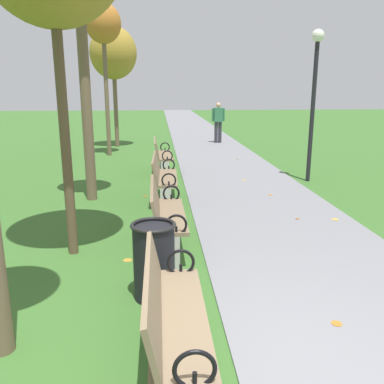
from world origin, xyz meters
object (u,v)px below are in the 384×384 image
Objects in this scene: tree_4 at (103,26)px; pedestrian_walking at (218,120)px; park_bench_4 at (162,155)px; tree_5 at (113,54)px; park_bench_1 at (172,316)px; park_bench_2 at (165,215)px; park_bench_3 at (163,177)px; trash_bin at (154,261)px; lamp_post at (315,83)px.

tree_4 is 2.95× the size of pedestrian_walking.
tree_5 is (-1.68, 5.29, 2.95)m from park_bench_4.
tree_4 reaches higher than park_bench_1.
park_bench_3 is at bearing 90.00° from park_bench_2.
park_bench_4 is (0.00, 5.20, 0.00)m from park_bench_2.
tree_4 is 5.88m from pedestrian_walking.
park_bench_2 is 1.42m from trash_bin.
tree_4 is at bearing 99.00° from park_bench_1.
trash_bin is (1.53, -11.90, -3.01)m from tree_5.
park_bench_1 is 5.08m from park_bench_3.
trash_bin is (-0.15, -1.41, -0.06)m from park_bench_2.
park_bench_1 is 13.54m from tree_5.
park_bench_3 reaches higher than trash_bin.
tree_5 is 4.80m from pedestrian_walking.
pedestrian_walking is (4.03, 0.68, -2.50)m from tree_5.
tree_5 reaches higher than park_bench_1.
tree_5 reaches higher than park_bench_4.
park_bench_2 is 2.47m from park_bench_3.
tree_5 is at bearing 88.46° from tree_4.
tree_4 is (-1.73, 3.14, 3.58)m from park_bench_4.
park_bench_4 is 0.46× the size of lamp_post.
park_bench_2 is 0.34× the size of tree_4.
pedestrian_walking is (2.36, 8.71, 0.44)m from park_bench_3.
park_bench_2 is at bearing -80.92° from tree_5.
park_bench_3 is (0.00, 5.08, 0.00)m from park_bench_1.
park_bench_2 is at bearing -101.92° from pedestrian_walking.
tree_5 is at bearing 101.80° from park_bench_3.
tree_4 is at bearing -91.54° from tree_5.
park_bench_4 is 5.07m from tree_4.
tree_5 is at bearing -170.39° from pedestrian_walking.
park_bench_1 is at bearing -99.70° from pedestrian_walking.
tree_4 reaches higher than trash_bin.
lamp_post is (3.53, 6.60, 1.82)m from park_bench_1.
park_bench_1 reaches higher than trash_bin.
pedestrian_walking is at bearing 68.46° from park_bench_4.
tree_4 is 2.24m from tree_5.
park_bench_4 is 6.62m from trash_bin.
lamp_post is (3.53, -1.21, 1.82)m from park_bench_4.
trash_bin is at bearing 96.99° from park_bench_1.
park_bench_1 is 0.36× the size of tree_5.
park_bench_3 is at bearing -78.20° from tree_5.
tree_5 is 1.26× the size of lamp_post.
park_bench_2 is at bearing 84.06° from trash_bin.
lamp_post is (1.17, -7.19, 1.38)m from pedestrian_walking.
tree_5 reaches higher than pedestrian_walking.
tree_5 is 12.37m from trash_bin.
park_bench_2 is 0.99× the size of pedestrian_walking.
park_bench_3 is 7.09m from tree_4.
pedestrian_walking is at bearing 34.70° from tree_4.
park_bench_2 is at bearing -90.00° from park_bench_3.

